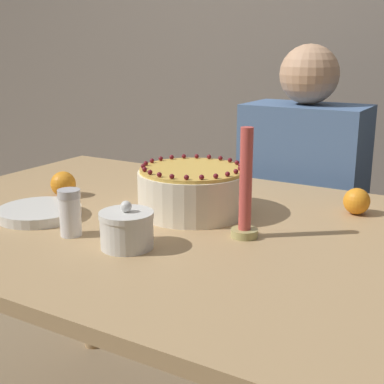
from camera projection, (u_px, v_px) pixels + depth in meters
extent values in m
cube|color=slate|center=(347.00, 18.00, 2.31)|extent=(8.00, 0.05, 2.60)
cube|color=tan|center=(176.00, 227.00, 1.29)|extent=(1.48, 0.99, 0.03)
cylinder|color=tan|center=(89.00, 260.00, 2.09)|extent=(0.07, 0.07, 0.74)
cylinder|color=#EFE5CC|center=(192.00, 192.00, 1.34)|extent=(0.28, 0.28, 0.11)
cylinder|color=gold|center=(192.00, 170.00, 1.33)|extent=(0.26, 0.26, 0.01)
sphere|color=maroon|center=(236.00, 171.00, 1.27)|extent=(0.01, 0.01, 0.01)
sphere|color=maroon|center=(240.00, 168.00, 1.30)|extent=(0.01, 0.01, 0.01)
sphere|color=maroon|center=(240.00, 165.00, 1.33)|extent=(0.01, 0.01, 0.01)
sphere|color=maroon|center=(237.00, 163.00, 1.36)|extent=(0.01, 0.01, 0.01)
sphere|color=maroon|center=(230.00, 160.00, 1.39)|extent=(0.01, 0.01, 0.01)
sphere|color=maroon|center=(220.00, 158.00, 1.42)|extent=(0.01, 0.01, 0.01)
sphere|color=maroon|center=(209.00, 157.00, 1.43)|extent=(0.01, 0.01, 0.01)
sphere|color=maroon|center=(197.00, 156.00, 1.44)|extent=(0.01, 0.01, 0.01)
sphere|color=maroon|center=(184.00, 156.00, 1.44)|extent=(0.01, 0.01, 0.01)
sphere|color=maroon|center=(172.00, 157.00, 1.43)|extent=(0.01, 0.01, 0.01)
sphere|color=maroon|center=(161.00, 159.00, 1.41)|extent=(0.01, 0.01, 0.01)
sphere|color=maroon|center=(152.00, 161.00, 1.39)|extent=(0.01, 0.01, 0.01)
sphere|color=maroon|center=(146.00, 163.00, 1.35)|extent=(0.01, 0.01, 0.01)
sphere|color=maroon|center=(143.00, 166.00, 1.32)|extent=(0.01, 0.01, 0.01)
sphere|color=maroon|center=(145.00, 169.00, 1.29)|extent=(0.01, 0.01, 0.01)
sphere|color=maroon|center=(150.00, 172.00, 1.26)|extent=(0.01, 0.01, 0.01)
sphere|color=maroon|center=(159.00, 175.00, 1.24)|extent=(0.01, 0.01, 0.01)
sphere|color=maroon|center=(172.00, 176.00, 1.22)|extent=(0.01, 0.01, 0.01)
sphere|color=maroon|center=(186.00, 177.00, 1.21)|extent=(0.01, 0.01, 0.01)
sphere|color=maroon|center=(202.00, 177.00, 1.21)|extent=(0.01, 0.01, 0.01)
sphere|color=maroon|center=(216.00, 176.00, 1.22)|extent=(0.01, 0.01, 0.01)
sphere|color=maroon|center=(228.00, 174.00, 1.24)|extent=(0.01, 0.01, 0.01)
cylinder|color=silver|center=(127.00, 232.00, 1.11)|extent=(0.11, 0.11, 0.07)
cylinder|color=silver|center=(126.00, 215.00, 1.10)|extent=(0.11, 0.11, 0.01)
sphere|color=silver|center=(126.00, 206.00, 1.10)|extent=(0.02, 0.02, 0.02)
cylinder|color=white|center=(70.00, 217.00, 1.18)|extent=(0.05, 0.05, 0.09)
cylinder|color=silver|center=(69.00, 194.00, 1.17)|extent=(0.05, 0.05, 0.02)
cylinder|color=silver|center=(40.00, 215.00, 1.32)|extent=(0.20, 0.20, 0.01)
cylinder|color=silver|center=(40.00, 212.00, 1.32)|extent=(0.20, 0.20, 0.01)
cylinder|color=silver|center=(39.00, 209.00, 1.32)|extent=(0.20, 0.20, 0.01)
cylinder|color=tan|center=(244.00, 233.00, 1.18)|extent=(0.06, 0.06, 0.02)
cylinder|color=#CC4C47|center=(246.00, 179.00, 1.15)|extent=(0.03, 0.03, 0.23)
sphere|color=orange|center=(63.00, 184.00, 1.50)|extent=(0.07, 0.07, 0.07)
sphere|color=orange|center=(357.00, 201.00, 1.34)|extent=(0.07, 0.07, 0.07)
cube|color=#595960|center=(296.00, 314.00, 1.97)|extent=(0.34, 0.34, 0.45)
cube|color=#4C6B99|center=(303.00, 184.00, 1.84)|extent=(0.40, 0.24, 0.54)
sphere|color=tan|center=(309.00, 74.00, 1.74)|extent=(0.20, 0.20, 0.20)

